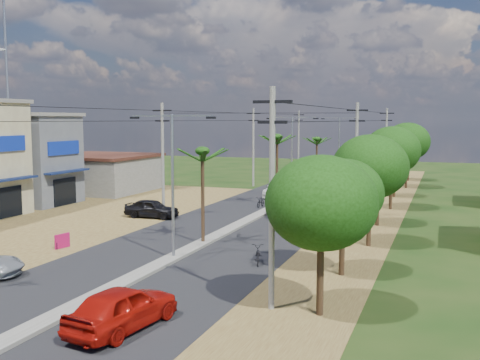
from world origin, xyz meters
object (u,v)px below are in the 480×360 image
object	(u,v)px
car_parked_dark	(152,209)
roadside_sign	(62,241)
car_silver_mid	(281,208)
moto_rider_east	(258,256)
car_red_near	(123,308)
car_white_far	(280,189)

from	to	relation	value
car_parked_dark	roadside_sign	bearing A→B (deg)	179.40
car_parked_dark	car_silver_mid	bearing A→B (deg)	-66.65
moto_rider_east	roadside_sign	distance (m)	12.17
car_red_near	car_silver_mid	world-z (taller)	car_red_near
car_parked_dark	moto_rider_east	size ratio (longest dim) A/B	2.34
car_silver_mid	car_white_far	xyz separation A→B (m)	(-3.22, 10.75, 0.14)
moto_rider_east	roadside_sign	world-z (taller)	moto_rider_east
car_red_near	car_parked_dark	size ratio (longest dim) A/B	1.13
car_silver_mid	car_parked_dark	bearing A→B (deg)	7.22
car_silver_mid	moto_rider_east	distance (m)	15.14
car_silver_mid	car_parked_dark	world-z (taller)	car_parked_dark
car_red_near	roadside_sign	size ratio (longest dim) A/B	4.46
car_parked_dark	roadside_sign	xyz separation A→B (m)	(0.14, -11.12, -0.28)
car_parked_dark	car_white_far	bearing A→B (deg)	-23.35
car_white_far	car_parked_dark	world-z (taller)	car_white_far
car_silver_mid	moto_rider_east	xyz separation A→B (m)	(3.00, -14.84, -0.18)
car_white_far	car_parked_dark	bearing A→B (deg)	-110.73
car_red_near	moto_rider_east	bearing A→B (deg)	-90.25
car_red_near	roadside_sign	xyz separation A→B (m)	(-10.50, 10.08, -0.37)
car_silver_mid	roadside_sign	distance (m)	17.91
car_white_far	car_red_near	bearing A→B (deg)	-81.53
car_red_near	roadside_sign	bearing A→B (deg)	-35.18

